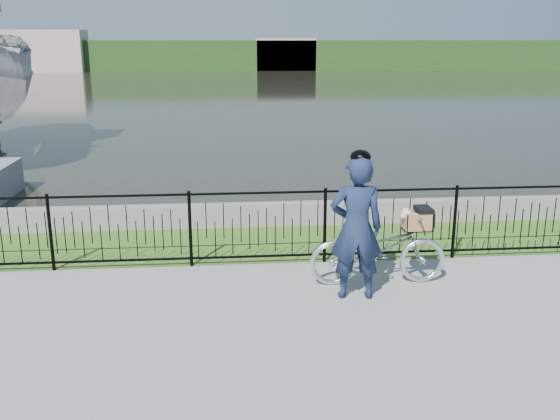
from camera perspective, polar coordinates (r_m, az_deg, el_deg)
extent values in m
plane|color=gray|center=(7.95, -1.31, -8.94)|extent=(120.00, 120.00, 0.00)
cube|color=#3C631E|center=(10.37, -2.29, -2.98)|extent=(60.00, 2.00, 0.01)
plane|color=black|center=(40.36, -4.55, 10.79)|extent=(120.00, 120.00, 0.00)
cube|color=slate|center=(11.27, -2.56, -0.43)|extent=(60.00, 0.30, 0.40)
cube|color=#24441A|center=(67.25, -4.90, 13.93)|extent=(120.00, 6.00, 3.00)
cube|color=#B2A28F|center=(67.55, -20.79, 13.45)|extent=(8.00, 4.00, 4.00)
cube|color=#B2A28F|center=(66.06, 0.48, 14.05)|extent=(6.00, 3.00, 3.20)
imported|color=silver|center=(8.65, 8.95, -3.56)|extent=(1.88, 0.66, 0.99)
cube|color=black|center=(8.71, 12.38, -1.75)|extent=(0.38, 0.18, 0.02)
cube|color=#956845|center=(8.70, 12.38, -1.70)|extent=(0.36, 0.29, 0.01)
cube|color=#956845|center=(8.79, 12.16, -0.69)|extent=(0.36, 0.01, 0.25)
cube|color=#956845|center=(8.54, 12.69, -1.20)|extent=(0.36, 0.01, 0.25)
cube|color=#956845|center=(8.72, 13.52, -0.91)|extent=(0.01, 0.29, 0.25)
cube|color=#956845|center=(8.62, 11.32, -0.98)|extent=(0.02, 0.29, 0.25)
cube|color=black|center=(8.65, 12.99, 0.07)|extent=(0.20, 0.30, 0.06)
cube|color=black|center=(8.72, 13.64, -0.75)|extent=(0.02, 0.30, 0.20)
ellipsoid|color=silver|center=(8.66, 12.30, -0.93)|extent=(0.31, 0.22, 0.20)
sphere|color=silver|center=(8.57, 11.47, -0.33)|extent=(0.15, 0.15, 0.15)
sphere|color=silver|center=(8.55, 11.18, -0.57)|extent=(0.07, 0.07, 0.07)
sphere|color=black|center=(8.54, 11.03, -0.62)|extent=(0.02, 0.02, 0.02)
cone|color=#99623F|center=(8.61, 11.38, 0.17)|extent=(0.06, 0.08, 0.08)
cone|color=#99623F|center=(8.53, 11.70, -0.01)|extent=(0.06, 0.08, 0.08)
imported|color=#16213D|center=(8.02, 6.98, -1.67)|extent=(0.71, 0.49, 1.88)
ellipsoid|color=black|center=(7.80, 7.20, 4.79)|extent=(0.26, 0.29, 0.18)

